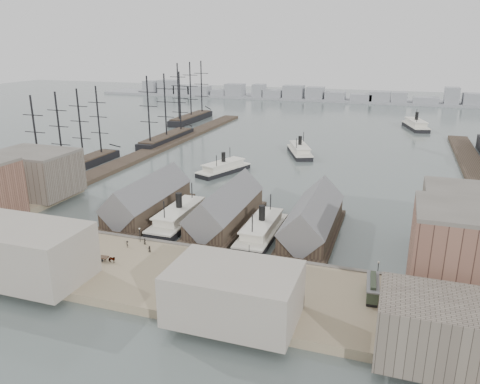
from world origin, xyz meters
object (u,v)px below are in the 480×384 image
at_px(ferry_docked_west, 180,216).
at_px(horse_cart_right, 236,296).
at_px(tram, 372,289).
at_px(horse_cart_center, 109,259).
at_px(horse_cart_left, 42,246).

height_order(ferry_docked_west, horse_cart_right, ferry_docked_west).
distance_m(ferry_docked_west, tram, 63.94).
distance_m(ferry_docked_west, horse_cart_center, 32.36).
bearing_deg(ferry_docked_west, tram, -26.09).
xyz_separation_m(tram, horse_cart_left, (-80.35, -3.29, -0.96)).
bearing_deg(horse_cart_left, tram, -47.85).
bearing_deg(horse_cart_center, tram, -89.52).
height_order(tram, horse_cart_right, tram).
xyz_separation_m(ferry_docked_west, horse_cart_center, (-2.71, -32.24, 0.44)).
bearing_deg(tram, horse_cart_right, -162.68).
relative_size(ferry_docked_west, horse_cart_left, 6.51).
relative_size(horse_cart_left, horse_cart_right, 0.92).
relative_size(horse_cart_left, horse_cart_center, 0.89).
distance_m(horse_cart_left, horse_cart_center, 20.24).
height_order(horse_cart_center, horse_cart_right, horse_cart_center).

